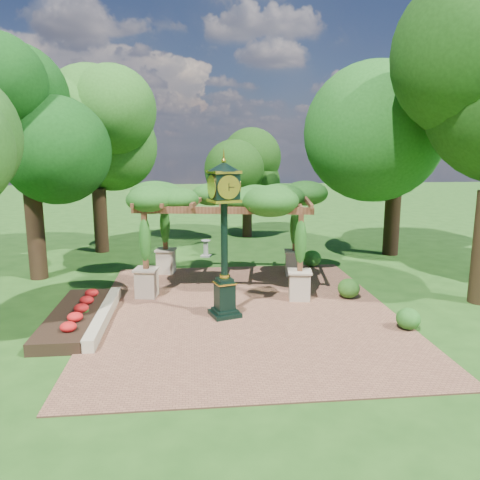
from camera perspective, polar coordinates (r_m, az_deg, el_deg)
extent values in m
plane|color=#1E4714|center=(15.26, 0.98, -9.95)|extent=(120.00, 120.00, 0.00)
cube|color=brown|center=(16.18, 0.55, -8.62)|extent=(10.00, 12.00, 0.04)
cube|color=#C6B793|center=(15.83, -16.23, -8.85)|extent=(0.35, 5.00, 0.40)
cube|color=red|center=(16.02, -19.43, -8.88)|extent=(1.50, 5.00, 0.36)
cube|color=black|center=(15.68, -1.87, -8.94)|extent=(1.13, 1.13, 0.13)
cube|color=black|center=(15.48, -1.88, -6.83)|extent=(0.70, 0.70, 1.01)
cube|color=gold|center=(15.35, -1.89, -5.23)|extent=(0.79, 0.79, 0.04)
cylinder|color=black|center=(15.01, -1.93, 0.13)|extent=(0.28, 0.28, 2.59)
cube|color=black|center=(14.78, -1.97, 6.56)|extent=(0.99, 0.99, 0.79)
cylinder|color=white|center=(14.41, -1.38, 6.45)|extent=(0.65, 0.23, 0.67)
cone|color=black|center=(14.75, -1.99, 8.96)|extent=(1.27, 1.27, 0.28)
sphere|color=gold|center=(14.74, -1.99, 9.61)|extent=(0.16, 0.16, 0.16)
cube|color=tan|center=(17.83, -11.30, -5.18)|extent=(0.84, 0.84, 1.02)
cube|color=brown|center=(17.45, -11.50, -0.08)|extent=(0.21, 0.21, 2.10)
cube|color=tan|center=(17.31, 7.25, -5.54)|extent=(0.84, 0.84, 1.02)
cube|color=brown|center=(16.92, 7.39, -0.30)|extent=(0.21, 0.21, 2.10)
cube|color=tan|center=(21.02, -9.00, -2.61)|extent=(0.84, 0.84, 1.02)
cube|color=brown|center=(20.70, -9.14, 1.74)|extent=(0.21, 0.21, 2.10)
cube|color=tan|center=(20.59, 6.62, -2.84)|extent=(0.84, 0.84, 1.02)
cube|color=brown|center=(20.26, 6.72, 1.60)|extent=(0.21, 0.21, 2.10)
cube|color=brown|center=(16.77, -2.23, 3.63)|extent=(6.51, 1.20, 0.25)
cube|color=brown|center=(20.13, -1.31, 4.88)|extent=(6.51, 1.20, 0.25)
ellipsoid|color=#1E5017|center=(18.42, -1.73, 5.26)|extent=(7.14, 5.07, 1.13)
cube|color=gray|center=(24.19, -4.18, -1.93)|extent=(0.60, 0.60, 0.09)
cylinder|color=gray|center=(24.10, -4.19, -1.02)|extent=(0.30, 0.30, 0.78)
cylinder|color=gray|center=(24.02, -4.20, -0.07)|extent=(0.56, 0.56, 0.04)
ellipsoid|color=#215B1A|center=(15.37, 19.82, -9.01)|extent=(0.74, 0.74, 0.66)
ellipsoid|color=#275718|center=(17.82, 13.12, -5.75)|extent=(1.00, 1.00, 0.73)
ellipsoid|color=#235E1B|center=(22.16, 8.78, -2.24)|extent=(0.89, 0.89, 0.76)
cylinder|color=#342114|center=(21.55, -23.61, 0.48)|extent=(0.73, 0.73, 3.71)
ellipsoid|color=#0E3A0E|center=(21.28, -24.63, 13.26)|extent=(4.40, 4.40, 5.86)
cylinder|color=#332013|center=(26.09, -16.63, 2.30)|extent=(0.74, 0.74, 3.40)
ellipsoid|color=#255819|center=(25.82, -17.18, 11.97)|extent=(4.88, 4.88, 5.37)
cylinder|color=#362215|center=(29.44, 0.88, 2.67)|extent=(0.59, 0.59, 2.34)
ellipsoid|color=#15360D|center=(29.15, 0.89, 8.56)|extent=(3.67, 3.67, 3.70)
cylinder|color=black|center=(25.57, 18.05, 2.60)|extent=(0.80, 0.80, 3.90)
ellipsoid|color=#1B5317|center=(25.37, 18.75, 13.90)|extent=(6.30, 6.30, 6.15)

